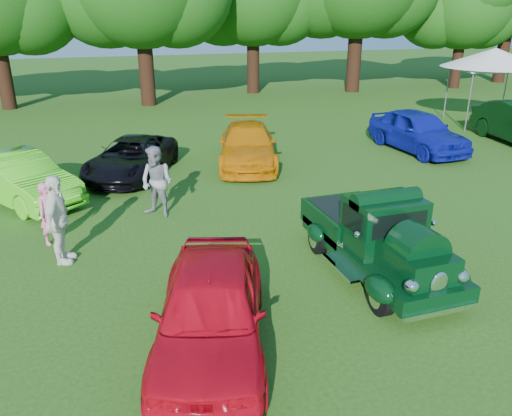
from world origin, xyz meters
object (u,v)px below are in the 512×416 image
object	(u,v)px
back_car_orange	(248,145)
spectator_grey	(157,182)
hero_pickup	(377,239)
back_car_lime	(20,179)
canopy_tent	(494,58)
back_car_black	(132,157)
spectator_pink	(49,213)
back_car_blue	(418,131)
red_convertible	(211,308)
spectator_white	(58,220)

from	to	relation	value
back_car_orange	spectator_grey	bearing A→B (deg)	-117.08
hero_pickup	back_car_orange	size ratio (longest dim) A/B	0.90
hero_pickup	back_car_orange	distance (m)	8.43
back_car_lime	canopy_tent	xyz separation A→B (m)	(20.27, 4.49, 2.39)
hero_pickup	canopy_tent	xyz separation A→B (m)	(12.93, 11.30, 2.36)
back_car_black	canopy_tent	size ratio (longest dim) A/B	0.73
spectator_pink	back_car_lime	bearing A→B (deg)	66.86
back_car_blue	back_car_lime	bearing A→B (deg)	-176.91
hero_pickup	back_car_black	xyz separation A→B (m)	(-4.12, 8.37, -0.11)
hero_pickup	red_convertible	distance (m)	4.09
hero_pickup	back_car_blue	world-z (taller)	hero_pickup
back_car_lime	back_car_orange	distance (m)	7.45
spectator_pink	canopy_tent	size ratio (longest dim) A/B	0.24
hero_pickup	spectator_pink	size ratio (longest dim) A/B	2.92
hero_pickup	spectator_pink	bearing A→B (deg)	150.49
hero_pickup	back_car_lime	distance (m)	10.01
red_convertible	canopy_tent	size ratio (longest dim) A/B	0.70
back_car_black	spectator_white	world-z (taller)	spectator_white
red_convertible	spectator_grey	bearing A→B (deg)	107.12
red_convertible	back_car_lime	distance (m)	8.92
spectator_pink	back_car_black	bearing A→B (deg)	24.66
back_car_black	spectator_grey	size ratio (longest dim) A/B	2.36
back_car_black	back_car_orange	size ratio (longest dim) A/B	0.93
back_car_blue	spectator_grey	xyz separation A→B (m)	(-10.59, -3.57, 0.15)
hero_pickup	back_car_lime	world-z (taller)	hero_pickup
red_convertible	back_car_black	distance (m)	9.78
back_car_blue	red_convertible	bearing A→B (deg)	-140.32
spectator_white	spectator_grey	bearing A→B (deg)	-33.96
spectator_white	back_car_black	bearing A→B (deg)	-3.76
back_car_black	back_car_orange	world-z (taller)	back_car_orange
spectator_pink	canopy_tent	world-z (taller)	canopy_tent
red_convertible	back_car_black	bearing A→B (deg)	108.98
back_car_lime	back_car_blue	bearing A→B (deg)	-28.81
back_car_black	back_car_blue	distance (m)	10.89
spectator_grey	spectator_pink	bearing A→B (deg)	-116.11
back_car_black	red_convertible	bearing A→B (deg)	-61.46
back_car_blue	spectator_pink	world-z (taller)	back_car_blue
spectator_grey	canopy_tent	xyz separation A→B (m)	(16.74, 6.77, 2.15)
hero_pickup	spectator_grey	world-z (taller)	spectator_grey
back_car_lime	back_car_black	xyz separation A→B (m)	(3.23, 1.56, -0.09)
back_car_blue	spectator_grey	world-z (taller)	spectator_grey
back_car_orange	spectator_white	distance (m)	8.50
hero_pickup	red_convertible	size ratio (longest dim) A/B	1.03
back_car_black	spectator_white	distance (m)	6.22
back_car_black	canopy_tent	xyz separation A→B (m)	(17.04, 2.93, 2.48)
back_car_blue	back_car_orange	bearing A→B (deg)	175.10
back_car_orange	red_convertible	bearing A→B (deg)	-94.25
spectator_grey	back_car_orange	bearing A→B (deg)	91.29
back_car_lime	spectator_grey	size ratio (longest dim) A/B	2.28
red_convertible	canopy_tent	distance (m)	21.17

